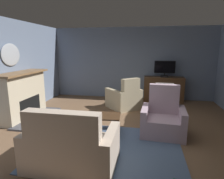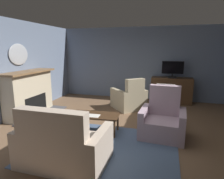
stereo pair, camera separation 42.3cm
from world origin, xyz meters
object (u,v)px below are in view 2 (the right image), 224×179
fireplace (30,94)px  armchair_beside_cabinet (163,121)px  tv_remote (86,112)px  coffee_table (95,116)px  wall_mirror_oval (19,54)px  sofa_floral (63,146)px  cat (64,119)px  armchair_near_window (129,99)px  folded_newspaper (93,116)px  tv_cabinet (171,91)px  television (173,69)px

fireplace → armchair_beside_cabinet: size_ratio=1.61×
fireplace → tv_remote: 2.07m
coffee_table → tv_remote: bearing=166.8°
wall_mirror_oval → tv_remote: bearing=-14.5°
sofa_floral → armchair_beside_cabinet: (1.53, 1.56, 0.01)m
sofa_floral → coffee_table: bearing=87.7°
sofa_floral → armchair_beside_cabinet: size_ratio=1.28×
wall_mirror_oval → cat: wall_mirror_oval is taller
wall_mirror_oval → armchair_near_window: (2.87, 1.36, -1.41)m
coffee_table → cat: coffee_table is taller
folded_newspaper → armchair_near_window: (0.41, 2.09, -0.12)m
tv_cabinet → tv_remote: tv_cabinet is taller
armchair_beside_cabinet → armchair_near_window: bearing=121.6°
tv_cabinet → armchair_near_window: (-1.29, -1.10, -0.11)m
tv_remote → armchair_beside_cabinet: size_ratio=0.15×
sofa_floral → cat: size_ratio=1.92×
sofa_floral → tv_cabinet: bearing=68.5°
tv_cabinet → television: size_ratio=1.94×
fireplace → armchair_beside_cabinet: fireplace is taller
tv_cabinet → armchair_near_window: armchair_near_window is taller
armchair_near_window → armchair_beside_cabinet: size_ratio=1.12×
coffee_table → folded_newspaper: size_ratio=3.72×
tv_remote → wall_mirror_oval: bearing=177.5°
tv_remote → coffee_table: bearing=-1.2°
coffee_table → fireplace: bearing=164.1°
wall_mirror_oval → folded_newspaper: wall_mirror_oval is taller
television → folded_newspaper: (-1.70, -3.14, -0.77)m
television → coffee_table: size_ratio=0.64×
sofa_floral → fireplace: bearing=138.1°
fireplace → wall_mirror_oval: size_ratio=2.48×
television → cat: television is taller
wall_mirror_oval → television: 4.83m
wall_mirror_oval → coffee_table: bearing=-14.4°
tv_cabinet → armchair_near_window: size_ratio=1.12×
cat → sofa_floral: bearing=-60.5°
sofa_floral → cat: 1.92m
television → sofa_floral: television is taller
fireplace → coffee_table: size_ratio=1.60×
coffee_table → armchair_beside_cabinet: 1.50m
wall_mirror_oval → armchair_near_window: 3.48m
sofa_floral → wall_mirror_oval: bearing=141.1°
armchair_near_window → cat: (-1.39, -1.66, -0.22)m
armchair_near_window → cat: armchair_near_window is taller
coffee_table → tv_remote: size_ratio=6.57×
sofa_floral → armchair_near_window: 3.35m
fireplace → tv_cabinet: (3.91, 2.47, -0.18)m
tv_cabinet → cat: size_ratio=1.88×
wall_mirror_oval → sofa_floral: size_ratio=0.51×
television → sofa_floral: (-1.74, -4.36, -0.87)m
television → sofa_floral: bearing=-111.7°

